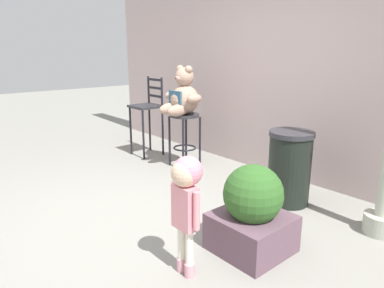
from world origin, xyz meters
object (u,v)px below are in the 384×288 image
at_px(child_walking, 186,191).
at_px(bar_stool_with_teddy, 185,129).
at_px(planter_with_shrub, 252,213).
at_px(teddy_bear, 183,96).
at_px(bar_chair_empty, 148,111).
at_px(trash_bin, 289,167).

bearing_deg(child_walking, bar_stool_with_teddy, 77.53).
height_order(bar_stool_with_teddy, planter_with_shrub, bar_stool_with_teddy).
bearing_deg(teddy_bear, bar_chair_empty, -177.64).
xyz_separation_m(trash_bin, planter_with_shrub, (0.35, -1.03, -0.06)).
relative_size(bar_stool_with_teddy, teddy_bear, 1.15).
relative_size(bar_stool_with_teddy, trash_bin, 0.95).
distance_m(bar_stool_with_teddy, child_walking, 2.53).
height_order(child_walking, bar_chair_empty, bar_chair_empty).
relative_size(teddy_bear, bar_chair_empty, 0.54).
bearing_deg(bar_chair_empty, planter_with_shrub, -17.94).
relative_size(child_walking, bar_chair_empty, 0.75).
height_order(child_walking, planter_with_shrub, child_walking).
height_order(teddy_bear, child_walking, teddy_bear).
distance_m(bar_stool_with_teddy, teddy_bear, 0.46).
xyz_separation_m(bar_stool_with_teddy, trash_bin, (1.70, 0.03, -0.14)).
xyz_separation_m(bar_stool_with_teddy, teddy_bear, (0.00, -0.03, 0.45)).
bearing_deg(planter_with_shrub, trash_bin, 108.93).
height_order(teddy_bear, planter_with_shrub, teddy_bear).
distance_m(trash_bin, bar_chair_empty, 2.54).
distance_m(teddy_bear, child_walking, 2.53).
xyz_separation_m(teddy_bear, planter_with_shrub, (2.05, -0.96, -0.66)).
xyz_separation_m(bar_stool_with_teddy, bar_chair_empty, (-0.82, -0.06, 0.16)).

